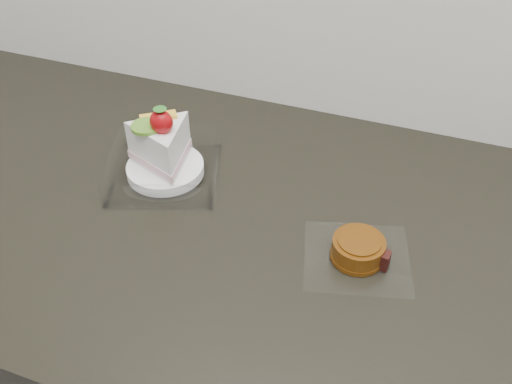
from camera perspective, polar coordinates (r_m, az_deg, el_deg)
name	(u,v)px	position (r m, az deg, el deg)	size (l,w,h in m)	color
cake_tray	(164,158)	(0.88, -9.19, 3.41)	(0.20, 0.20, 0.13)	white
mooncake_wrap	(359,251)	(0.76, 10.24, -5.82)	(0.17, 0.16, 0.03)	white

